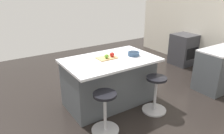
% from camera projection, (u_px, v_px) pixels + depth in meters
% --- Properties ---
extents(ground_plane, '(7.83, 7.83, 0.00)m').
position_uv_depth(ground_plane, '(125.00, 101.00, 4.20)').
color(ground_plane, black).
extents(interior_partition_left, '(0.15, 5.70, 2.77)m').
position_uv_depth(interior_partition_left, '(224.00, 18.00, 5.23)').
color(interior_partition_left, silver).
rests_on(interior_partition_left, ground_plane).
extents(oven_range, '(0.60, 0.61, 0.87)m').
position_uv_depth(oven_range, '(183.00, 49.00, 6.04)').
color(oven_range, '#38383D').
rests_on(oven_range, ground_plane).
extents(kitchen_island, '(1.68, 1.06, 0.91)m').
position_uv_depth(kitchen_island, '(109.00, 81.00, 4.02)').
color(kitchen_island, '#4C5156').
rests_on(kitchen_island, ground_plane).
extents(stool_by_window, '(0.44, 0.44, 0.67)m').
position_uv_depth(stool_by_window, '(155.00, 95.00, 3.78)').
color(stool_by_window, '#B7B7BC').
rests_on(stool_by_window, ground_plane).
extents(stool_middle, '(0.44, 0.44, 0.67)m').
position_uv_depth(stool_middle, '(105.00, 114.00, 3.25)').
color(stool_middle, '#B7B7BC').
rests_on(stool_middle, ground_plane).
extents(cutting_board, '(0.36, 0.24, 0.02)m').
position_uv_depth(cutting_board, '(107.00, 58.00, 3.85)').
color(cutting_board, tan).
rests_on(cutting_board, kitchen_island).
extents(apple_green, '(0.08, 0.08, 0.08)m').
position_uv_depth(apple_green, '(107.00, 56.00, 3.78)').
color(apple_green, '#609E2D').
rests_on(apple_green, cutting_board).
extents(apple_red, '(0.09, 0.09, 0.09)m').
position_uv_depth(apple_red, '(112.00, 55.00, 3.86)').
color(apple_red, red).
rests_on(apple_red, cutting_board).
extents(fruit_bowl, '(0.22, 0.22, 0.07)m').
position_uv_depth(fruit_bowl, '(134.00, 54.00, 3.99)').
color(fruit_bowl, '#334C6B').
rests_on(fruit_bowl, kitchen_island).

